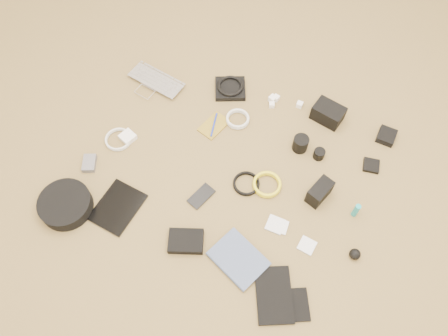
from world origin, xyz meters
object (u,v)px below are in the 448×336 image
(laptop, at_px, (151,86))
(dslr_camera, at_px, (328,113))
(tablet, at_px, (118,207))
(headphone_case, at_px, (66,205))
(phone, at_px, (201,196))
(paperback, at_px, (224,273))

(laptop, height_order, dslr_camera, dslr_camera)
(dslr_camera, bearing_deg, tablet, -118.26)
(tablet, relative_size, headphone_case, 0.98)
(laptop, height_order, phone, laptop)
(laptop, height_order, tablet, laptop)
(paperback, bearing_deg, headphone_case, 112.73)
(headphone_case, relative_size, paperback, 1.04)
(phone, distance_m, headphone_case, 0.59)
(tablet, height_order, phone, same)
(paperback, bearing_deg, tablet, 103.75)
(laptop, relative_size, tablet, 1.31)
(tablet, bearing_deg, dslr_camera, 55.20)
(laptop, bearing_deg, paperback, -35.65)
(phone, relative_size, headphone_case, 0.54)
(dslr_camera, bearing_deg, paperback, -87.74)
(dslr_camera, bearing_deg, laptop, -157.09)
(paperback, bearing_deg, dslr_camera, 12.66)
(laptop, relative_size, headphone_case, 1.29)
(tablet, xyz_separation_m, paperback, (0.54, -0.11, 0.01))
(tablet, distance_m, paperback, 0.55)
(laptop, distance_m, headphone_case, 0.75)
(phone, bearing_deg, dslr_camera, 77.40)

